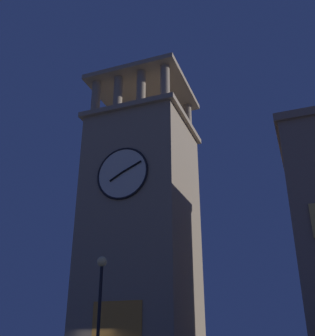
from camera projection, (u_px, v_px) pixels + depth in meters
The scene contains 2 objects.
clocktower at pixel (142, 228), 28.83m from camera, with size 7.64×7.65×23.82m.
street_lamp at pixel (100, 294), 16.73m from camera, with size 0.44×0.44×5.18m.
Camera 1 is at (-12.45, 20.93, 1.72)m, focal length 42.30 mm.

